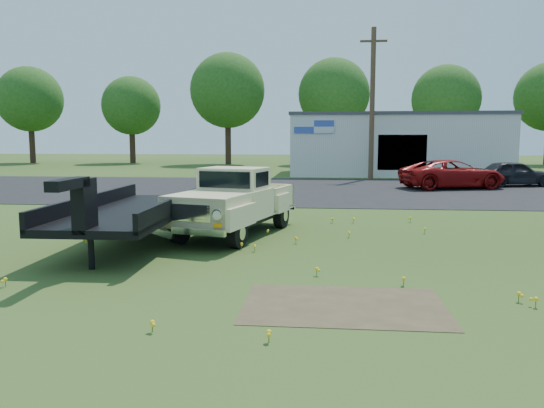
% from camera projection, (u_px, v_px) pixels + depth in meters
% --- Properties ---
extents(ground, '(140.00, 140.00, 0.00)m').
position_uv_depth(ground, '(266.00, 258.00, 11.03)').
color(ground, '#2C4917').
rests_on(ground, ground).
extents(asphalt_lot, '(90.00, 14.00, 0.02)m').
position_uv_depth(asphalt_lot, '(300.00, 189.00, 25.85)').
color(asphalt_lot, black).
rests_on(asphalt_lot, ground).
extents(dirt_patch_a, '(3.00, 2.00, 0.01)m').
position_uv_depth(dirt_patch_a, '(344.00, 306.00, 7.92)').
color(dirt_patch_a, '#483B26').
rests_on(dirt_patch_a, ground).
extents(dirt_patch_b, '(2.20, 1.60, 0.01)m').
position_uv_depth(dirt_patch_b, '(208.00, 228.00, 14.68)').
color(dirt_patch_b, '#483B26').
rests_on(dirt_patch_b, ground).
extents(commercial_building, '(14.20, 8.20, 4.15)m').
position_uv_depth(commercial_building, '(394.00, 144.00, 36.84)').
color(commercial_building, silver).
rests_on(commercial_building, ground).
extents(utility_pole_mid, '(1.60, 0.30, 9.00)m').
position_uv_depth(utility_pole_mid, '(372.00, 103.00, 31.80)').
color(utility_pole_mid, '#483621').
rests_on(utility_pole_mid, ground).
extents(treeline_a, '(6.40, 6.40, 9.52)m').
position_uv_depth(treeline_a, '(30.00, 99.00, 52.49)').
color(treeline_a, '#372319').
rests_on(treeline_a, ground).
extents(treeline_b, '(5.76, 5.76, 8.57)m').
position_uv_depth(treeline_b, '(131.00, 106.00, 52.58)').
color(treeline_b, '#372319').
rests_on(treeline_b, ground).
extents(treeline_c, '(7.04, 7.04, 10.47)m').
position_uv_depth(treeline_c, '(228.00, 91.00, 49.96)').
color(treeline_c, '#372319').
rests_on(treeline_c, ground).
extents(treeline_d, '(6.72, 6.72, 10.00)m').
position_uv_depth(treeline_d, '(334.00, 94.00, 50.01)').
color(treeline_d, '#372319').
rests_on(treeline_d, ground).
extents(treeline_e, '(6.08, 6.08, 9.04)m').
position_uv_depth(treeline_e, '(446.00, 99.00, 47.63)').
color(treeline_e, '#372319').
rests_on(treeline_e, ground).
extents(vintage_pickup_truck, '(3.07, 5.16, 1.75)m').
position_uv_depth(vintage_pickup_truck, '(234.00, 201.00, 13.57)').
color(vintage_pickup_truck, tan).
rests_on(vintage_pickup_truck, ground).
extents(flatbed_trailer, '(2.33, 6.66, 1.81)m').
position_uv_depth(flatbed_trailer, '(135.00, 206.00, 12.49)').
color(flatbed_trailer, black).
rests_on(flatbed_trailer, ground).
extents(red_pickup, '(5.52, 3.68, 1.41)m').
position_uv_depth(red_pickup, '(452.00, 174.00, 26.19)').
color(red_pickup, maroon).
rests_on(red_pickup, ground).
extents(dark_sedan, '(4.10, 2.27, 1.32)m').
position_uv_depth(dark_sedan, '(514.00, 174.00, 27.44)').
color(dark_sedan, black).
rests_on(dark_sedan, ground).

